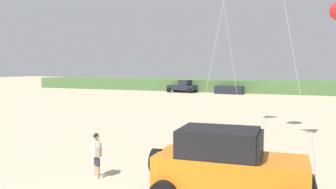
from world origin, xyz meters
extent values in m
cube|color=#4C703D|center=(-0.13, 50.91, 0.98)|extent=(90.00, 7.95, 1.96)
cube|color=orange|center=(2.45, 3.02, 1.01)|extent=(4.52, 2.16, 0.90)
cube|color=orange|center=(4.09, 3.14, 1.38)|extent=(1.22, 1.77, 0.12)
cube|color=black|center=(2.10, 2.99, 1.86)|extent=(2.42, 1.92, 0.80)
cube|color=black|center=(3.29, 3.08, 1.82)|extent=(0.22, 1.67, 0.72)
cube|color=black|center=(4.72, 3.18, 0.74)|extent=(0.33, 1.81, 0.28)
cylinder|color=black|center=(0.13, 2.85, 1.11)|extent=(0.36, 0.79, 0.77)
cylinder|color=black|center=(4.12, 4.17, 0.42)|extent=(0.86, 0.36, 0.84)
cylinder|color=black|center=(4.12, 4.17, 0.42)|extent=(0.40, 0.35, 0.38)
cylinder|color=black|center=(0.63, 3.92, 0.42)|extent=(0.86, 0.36, 0.84)
cylinder|color=black|center=(0.63, 3.92, 0.42)|extent=(0.40, 0.35, 0.38)
cylinder|color=tan|center=(-2.74, 3.66, 0.25)|extent=(0.14, 0.14, 0.49)
cylinder|color=#2D3347|center=(-2.74, 3.66, 0.64)|extent=(0.15, 0.15, 0.36)
cube|color=silver|center=(-2.72, 3.70, 0.05)|extent=(0.24, 0.27, 0.10)
cylinder|color=tan|center=(-2.57, 3.53, 0.25)|extent=(0.14, 0.14, 0.49)
cylinder|color=#2D3347|center=(-2.57, 3.53, 0.64)|extent=(0.15, 0.15, 0.36)
cube|color=silver|center=(-2.54, 3.56, 0.05)|extent=(0.24, 0.27, 0.10)
cube|color=silver|center=(-2.65, 3.60, 1.09)|extent=(0.48, 0.45, 0.54)
cylinder|color=tan|center=(-2.86, 3.75, 1.08)|extent=(0.09, 0.09, 0.56)
cylinder|color=silver|center=(-2.86, 3.75, 1.27)|extent=(0.11, 0.11, 0.16)
cylinder|color=tan|center=(-2.45, 3.44, 1.08)|extent=(0.09, 0.09, 0.56)
cylinder|color=silver|center=(-2.45, 3.44, 1.27)|extent=(0.11, 0.11, 0.16)
cylinder|color=tan|center=(-2.65, 3.60, 1.40)|extent=(0.10, 0.10, 0.08)
sphere|color=tan|center=(-2.65, 3.60, 1.54)|extent=(0.21, 0.21, 0.21)
sphere|color=black|center=(-2.66, 3.59, 1.56)|extent=(0.21, 0.21, 0.21)
cube|color=#1E232D|center=(-15.05, 45.50, 0.76)|extent=(4.82, 2.54, 0.76)
cube|color=#1E232D|center=(-14.50, 45.42, 1.56)|extent=(1.84, 2.01, 0.84)
cylinder|color=black|center=(-13.07, 46.27, 0.38)|extent=(0.79, 0.37, 0.76)
cylinder|color=black|center=(-13.37, 44.19, 0.38)|extent=(0.79, 0.37, 0.76)
cylinder|color=black|center=(-16.73, 46.80, 0.38)|extent=(0.79, 0.37, 0.76)
cylinder|color=black|center=(-17.03, 44.72, 0.38)|extent=(0.79, 0.37, 0.76)
cube|color=#1E232D|center=(-7.37, 45.29, 0.60)|extent=(4.29, 1.93, 1.20)
cylinder|color=silver|center=(3.58, 7.40, 6.09)|extent=(2.46, 2.49, 12.09)
cylinder|color=silver|center=(0.02, 12.25, 6.81)|extent=(2.73, 2.60, 13.53)
cylinder|color=silver|center=(0.36, 9.49, 6.12)|extent=(1.01, 4.72, 12.15)
camera|label=1|loc=(4.73, -7.15, 4.10)|focal=37.72mm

